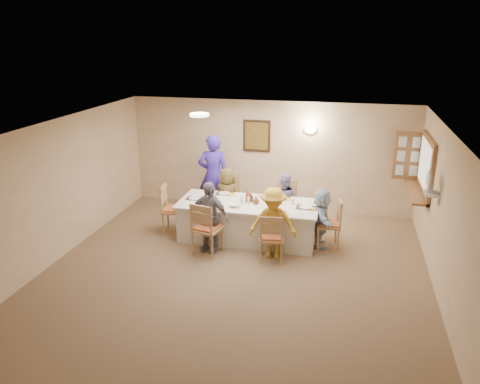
% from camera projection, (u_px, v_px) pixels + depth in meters
% --- Properties ---
extents(ground, '(7.00, 7.00, 0.00)m').
position_uv_depth(ground, '(232.00, 278.00, 7.87)').
color(ground, '#866B4D').
extents(room_walls, '(7.00, 7.00, 7.00)m').
position_uv_depth(room_walls, '(232.00, 193.00, 7.39)').
color(room_walls, tan).
rests_on(room_walls, ground).
extents(wall_picture, '(0.62, 0.05, 0.72)m').
position_uv_depth(wall_picture, '(257.00, 136.00, 10.58)').
color(wall_picture, black).
rests_on(wall_picture, room_walls).
extents(wall_sconce, '(0.26, 0.09, 0.18)m').
position_uv_depth(wall_sconce, '(310.00, 130.00, 10.23)').
color(wall_sconce, white).
rests_on(wall_sconce, room_walls).
extents(ceiling_light, '(0.36, 0.36, 0.05)m').
position_uv_depth(ceiling_light, '(199.00, 115.00, 8.68)').
color(ceiling_light, white).
rests_on(ceiling_light, room_walls).
extents(serving_hatch, '(0.06, 1.50, 1.15)m').
position_uv_depth(serving_hatch, '(426.00, 166.00, 8.90)').
color(serving_hatch, brown).
rests_on(serving_hatch, room_walls).
extents(hatch_sill, '(0.30, 1.50, 0.05)m').
position_uv_depth(hatch_sill, '(416.00, 192.00, 9.10)').
color(hatch_sill, brown).
rests_on(hatch_sill, room_walls).
extents(shutter_door, '(0.55, 0.04, 1.00)m').
position_uv_depth(shutter_door, '(408.00, 156.00, 9.66)').
color(shutter_door, brown).
rests_on(shutter_door, room_walls).
extents(fan_shelf, '(0.22, 0.36, 0.03)m').
position_uv_depth(fan_shelf, '(431.00, 194.00, 7.71)').
color(fan_shelf, white).
rests_on(fan_shelf, room_walls).
extents(desk_fan, '(0.30, 0.30, 0.28)m').
position_uv_depth(desk_fan, '(431.00, 185.00, 7.67)').
color(desk_fan, '#A5A5A8').
rests_on(desk_fan, fan_shelf).
extents(dining_table, '(2.74, 1.16, 0.76)m').
position_uv_depth(dining_table, '(248.00, 221.00, 9.26)').
color(dining_table, silver).
rests_on(dining_table, ground).
extents(chair_back_left, '(0.56, 0.56, 1.01)m').
position_uv_depth(chair_back_left, '(229.00, 199.00, 10.09)').
color(chair_back_left, tan).
rests_on(chair_back_left, ground).
extents(chair_back_right, '(0.52, 0.52, 0.99)m').
position_uv_depth(chair_back_right, '(284.00, 204.00, 9.83)').
color(chair_back_right, tan).
rests_on(chair_back_right, ground).
extents(chair_front_left, '(0.58, 0.58, 1.03)m').
position_uv_depth(chair_front_left, '(207.00, 227.00, 8.61)').
color(chair_front_left, tan).
rests_on(chair_front_left, ground).
extents(chair_front_right, '(0.50, 0.50, 0.92)m').
position_uv_depth(chair_front_right, '(272.00, 236.00, 8.37)').
color(chair_front_right, tan).
rests_on(chair_front_right, ground).
extents(chair_left_end, '(0.54, 0.54, 1.01)m').
position_uv_depth(chair_left_end, '(174.00, 209.00, 9.56)').
color(chair_left_end, tan).
rests_on(chair_left_end, ground).
extents(chair_right_end, '(0.52, 0.52, 0.95)m').
position_uv_depth(chair_right_end, '(328.00, 223.00, 8.89)').
color(chair_right_end, tan).
rests_on(chair_right_end, ground).
extents(diner_back_left, '(0.74, 0.61, 1.24)m').
position_uv_depth(diner_back_left, '(228.00, 196.00, 9.94)').
color(diner_back_left, brown).
rests_on(diner_back_left, ground).
extents(diner_back_right, '(0.70, 0.61, 1.20)m').
position_uv_depth(diner_back_right, '(284.00, 201.00, 9.68)').
color(diner_back_right, '#9193C4').
rests_on(diner_back_right, ground).
extents(diner_front_left, '(0.93, 0.65, 1.36)m').
position_uv_depth(diner_front_left, '(209.00, 217.00, 8.67)').
color(diner_front_left, gray).
rests_on(diner_front_left, ground).
extents(diner_front_right, '(0.95, 0.64, 1.34)m').
position_uv_depth(diner_front_right, '(273.00, 223.00, 8.41)').
color(diner_front_right, gold).
rests_on(diner_front_right, ground).
extents(diner_right_end, '(1.17, 0.65, 1.15)m').
position_uv_depth(diner_right_end, '(321.00, 218.00, 8.89)').
color(diner_right_end, silver).
rests_on(diner_right_end, ground).
extents(caregiver, '(0.87, 0.75, 1.84)m').
position_uv_depth(caregiver, '(213.00, 175.00, 10.37)').
color(caregiver, '#3C27B2').
rests_on(caregiver, ground).
extents(placemat_fl, '(0.34, 0.26, 0.01)m').
position_uv_depth(placemat_fl, '(213.00, 208.00, 8.88)').
color(placemat_fl, '#472B19').
rests_on(placemat_fl, dining_table).
extents(plate_fl, '(0.22, 0.22, 0.01)m').
position_uv_depth(plate_fl, '(213.00, 207.00, 8.88)').
color(plate_fl, white).
rests_on(plate_fl, dining_table).
extents(napkin_fl, '(0.13, 0.13, 0.01)m').
position_uv_depth(napkin_fl, '(221.00, 209.00, 8.79)').
color(napkin_fl, yellow).
rests_on(napkin_fl, dining_table).
extents(placemat_fr, '(0.37, 0.27, 0.01)m').
position_uv_depth(placemat_fr, '(275.00, 213.00, 8.62)').
color(placemat_fr, '#472B19').
rests_on(placemat_fr, dining_table).
extents(plate_fr, '(0.24, 0.24, 0.02)m').
position_uv_depth(plate_fr, '(275.00, 213.00, 8.62)').
color(plate_fr, white).
rests_on(plate_fr, dining_table).
extents(napkin_fr, '(0.15, 0.15, 0.01)m').
position_uv_depth(napkin_fr, '(285.00, 214.00, 8.53)').
color(napkin_fr, yellow).
rests_on(napkin_fr, dining_table).
extents(placemat_bl, '(0.35, 0.26, 0.01)m').
position_uv_depth(placemat_bl, '(224.00, 194.00, 9.65)').
color(placemat_bl, '#472B19').
rests_on(placemat_bl, dining_table).
extents(plate_bl, '(0.24, 0.24, 0.01)m').
position_uv_depth(plate_bl, '(224.00, 193.00, 9.65)').
color(plate_bl, white).
rests_on(plate_bl, dining_table).
extents(napkin_bl, '(0.14, 0.14, 0.01)m').
position_uv_depth(napkin_bl, '(232.00, 195.00, 9.57)').
color(napkin_bl, yellow).
rests_on(napkin_bl, dining_table).
extents(placemat_br, '(0.34, 0.25, 0.01)m').
position_uv_depth(placemat_br, '(282.00, 198.00, 9.39)').
color(placemat_br, '#472B19').
rests_on(placemat_br, dining_table).
extents(plate_br, '(0.25, 0.25, 0.02)m').
position_uv_depth(plate_br, '(282.00, 198.00, 9.39)').
color(plate_br, white).
rests_on(plate_br, dining_table).
extents(napkin_br, '(0.15, 0.15, 0.01)m').
position_uv_depth(napkin_br, '(291.00, 199.00, 9.30)').
color(napkin_br, yellow).
rests_on(napkin_br, dining_table).
extents(placemat_le, '(0.36, 0.26, 0.01)m').
position_uv_depth(placemat_le, '(195.00, 198.00, 9.38)').
color(placemat_le, '#472B19').
rests_on(placemat_le, dining_table).
extents(plate_le, '(0.25, 0.25, 0.02)m').
position_uv_depth(plate_le, '(195.00, 198.00, 9.37)').
color(plate_le, white).
rests_on(plate_le, dining_table).
extents(napkin_le, '(0.14, 0.14, 0.01)m').
position_uv_depth(napkin_le, '(203.00, 200.00, 9.29)').
color(napkin_le, yellow).
rests_on(napkin_le, dining_table).
extents(placemat_re, '(0.37, 0.27, 0.01)m').
position_uv_depth(placemat_re, '(306.00, 207.00, 8.89)').
color(placemat_re, '#472B19').
rests_on(placemat_re, dining_table).
extents(plate_re, '(0.25, 0.25, 0.02)m').
position_uv_depth(plate_re, '(306.00, 207.00, 8.89)').
color(plate_re, white).
rests_on(plate_re, dining_table).
extents(napkin_re, '(0.15, 0.15, 0.01)m').
position_uv_depth(napkin_re, '(315.00, 209.00, 8.80)').
color(napkin_re, yellow).
rests_on(napkin_re, dining_table).
extents(teacup_a, '(0.14, 0.14, 0.10)m').
position_uv_depth(teacup_a, '(206.00, 203.00, 9.01)').
color(teacup_a, white).
rests_on(teacup_a, dining_table).
extents(teacup_b, '(0.09, 0.09, 0.08)m').
position_uv_depth(teacup_b, '(274.00, 194.00, 9.54)').
color(teacup_b, white).
rests_on(teacup_b, dining_table).
extents(bowl_a, '(0.28, 0.28, 0.06)m').
position_uv_depth(bowl_a, '(235.00, 205.00, 8.95)').
color(bowl_a, white).
rests_on(bowl_a, dining_table).
extents(bowl_b, '(0.32, 0.32, 0.06)m').
position_uv_depth(bowl_b, '(267.00, 199.00, 9.29)').
color(bowl_b, white).
rests_on(bowl_b, dining_table).
extents(condiment_ketchup, '(0.15, 0.15, 0.25)m').
position_uv_depth(condiment_ketchup, '(248.00, 196.00, 9.14)').
color(condiment_ketchup, '#B6370F').
rests_on(condiment_ketchup, dining_table).
extents(condiment_brown, '(0.15, 0.15, 0.18)m').
position_uv_depth(condiment_brown, '(251.00, 197.00, 9.19)').
color(condiment_brown, '#583717').
rests_on(condiment_brown, dining_table).
extents(condiment_malt, '(0.20, 0.20, 0.16)m').
position_uv_depth(condiment_malt, '(256.00, 200.00, 9.07)').
color(condiment_malt, '#583717').
rests_on(condiment_malt, dining_table).
extents(drinking_glass, '(0.06, 0.06, 0.10)m').
position_uv_depth(drinking_glass, '(242.00, 199.00, 9.20)').
color(drinking_glass, silver).
rests_on(drinking_glass, dining_table).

